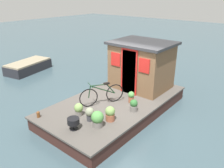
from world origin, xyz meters
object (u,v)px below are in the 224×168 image
(potted_plant_thyme, at_px, (131,97))
(potted_plant_rosemary, at_px, (79,109))
(potted_plant_geranium, at_px, (134,105))
(dinghy_boat, at_px, (28,66))
(potted_plant_fern, at_px, (97,119))
(houseboat_cabin, at_px, (141,65))
(charcoal_grill, at_px, (73,121))
(bicycle, at_px, (102,94))
(potted_plant_succulent, at_px, (90,113))
(potted_plant_lavender, at_px, (110,113))
(mooring_bollard, at_px, (38,114))

(potted_plant_thyme, bearing_deg, potted_plant_rosemary, 157.22)
(potted_plant_geranium, xyz_separation_m, dinghy_boat, (0.78, 7.67, -0.41))
(potted_plant_rosemary, xyz_separation_m, potted_plant_fern, (-0.11, -0.92, 0.04))
(dinghy_boat, bearing_deg, potted_plant_rosemary, -108.21)
(houseboat_cabin, xyz_separation_m, charcoal_grill, (-3.90, -0.26, -0.70))
(houseboat_cabin, relative_size, dinghy_boat, 0.88)
(dinghy_boat, bearing_deg, bicycle, -99.31)
(potted_plant_fern, bearing_deg, bicycle, 36.73)
(houseboat_cabin, height_order, potted_plant_fern, houseboat_cabin)
(houseboat_cabin, distance_m, charcoal_grill, 3.97)
(potted_plant_geranium, xyz_separation_m, potted_plant_succulent, (-1.35, 0.69, 0.04))
(potted_plant_lavender, bearing_deg, houseboat_cabin, 14.71)
(potted_plant_lavender, relative_size, mooring_bollard, 2.25)
(bicycle, bearing_deg, charcoal_grill, -165.63)
(potted_plant_fern, bearing_deg, potted_plant_lavender, -6.31)
(mooring_bollard, bearing_deg, potted_plant_lavender, -55.12)
(potted_plant_rosemary, xyz_separation_m, potted_plant_thyme, (1.81, -0.76, 0.01))
(potted_plant_fern, xyz_separation_m, dinghy_boat, (2.24, 7.40, -0.46))
(potted_plant_rosemary, relative_size, potted_plant_lavender, 0.88)
(potted_plant_geranium, height_order, potted_plant_fern, potted_plant_fern)
(mooring_bollard, bearing_deg, potted_plant_fern, -66.26)
(potted_plant_succulent, relative_size, charcoal_grill, 1.22)
(houseboat_cabin, distance_m, potted_plant_geranium, 2.26)
(houseboat_cabin, relative_size, mooring_bollard, 11.29)
(potted_plant_thyme, height_order, potted_plant_fern, potted_plant_fern)
(potted_plant_thyme, bearing_deg, potted_plant_fern, -175.29)
(potted_plant_rosemary, relative_size, potted_plant_thyme, 0.99)
(potted_plant_lavender, relative_size, dinghy_boat, 0.17)
(bicycle, relative_size, dinghy_boat, 0.55)
(houseboat_cabin, xyz_separation_m, potted_plant_thyme, (-1.44, -0.54, -0.73))
(bicycle, xyz_separation_m, potted_plant_succulent, (-1.07, -0.46, -0.13))
(potted_plant_succulent, distance_m, charcoal_grill, 0.64)
(potted_plant_thyme, height_order, charcoal_grill, potted_plant_thyme)
(houseboat_cabin, relative_size, bicycle, 1.59)
(houseboat_cabin, xyz_separation_m, potted_plant_rosemary, (-3.25, 0.22, -0.74))
(houseboat_cabin, relative_size, potted_plant_succulent, 5.42)
(potted_plant_lavender, bearing_deg, bicycle, 54.23)
(potted_plant_thyme, relative_size, charcoal_grill, 1.17)
(houseboat_cabin, height_order, potted_plant_lavender, houseboat_cabin)
(potted_plant_geranium, xyz_separation_m, mooring_bollard, (-2.26, 2.07, -0.09))
(potted_plant_lavender, relative_size, potted_plant_thyme, 1.13)
(bicycle, height_order, potted_plant_thyme, bicycle)
(potted_plant_geranium, distance_m, dinghy_boat, 7.72)
(potted_plant_rosemary, bearing_deg, potted_plant_fern, -96.97)
(potted_plant_thyme, xyz_separation_m, dinghy_boat, (0.32, 7.24, -0.43))
(potted_plant_succulent, distance_m, dinghy_boat, 7.31)
(bicycle, relative_size, potted_plant_succulent, 3.42)
(potted_plant_geranium, bearing_deg, potted_plant_rosemary, 138.68)
(houseboat_cabin, height_order, potted_plant_thyme, houseboat_cabin)
(potted_plant_lavender, bearing_deg, potted_plant_fern, 173.69)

